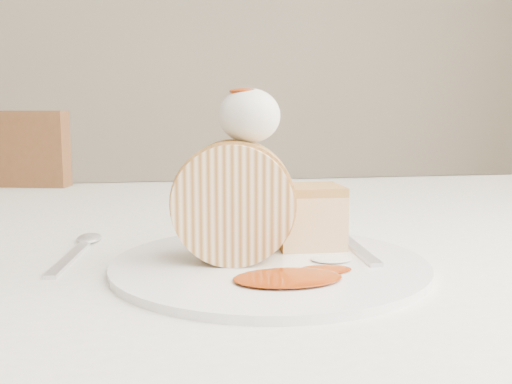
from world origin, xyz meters
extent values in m
cube|color=beige|center=(0.00, 3.00, 1.40)|extent=(5.00, 0.10, 2.80)
cube|color=beige|center=(0.00, 0.20, 0.73)|extent=(1.40, 0.90, 0.04)
cube|color=beige|center=(0.00, 0.65, 0.61)|extent=(1.40, 0.01, 0.28)
cylinder|color=brown|center=(0.62, 0.57, 0.35)|extent=(0.06, 0.06, 0.71)
cube|color=brown|center=(-0.41, 0.83, 0.43)|extent=(0.51, 0.51, 0.04)
cylinder|color=brown|center=(-0.19, 0.96, 0.20)|extent=(0.04, 0.04, 0.41)
cylinder|color=white|center=(0.00, 0.00, 0.75)|extent=(0.28, 0.28, 0.01)
cylinder|color=beige|center=(-0.03, 0.01, 0.81)|extent=(0.11, 0.07, 0.10)
cube|color=tan|center=(0.05, 0.04, 0.78)|extent=(0.06, 0.06, 0.05)
ellipsoid|color=silver|center=(-0.01, 0.01, 0.88)|extent=(0.05, 0.05, 0.05)
ellipsoid|color=#8B2A05|center=(-0.02, 0.01, 0.91)|extent=(0.03, 0.02, 0.01)
cube|color=silver|center=(0.09, 0.02, 0.76)|extent=(0.03, 0.16, 0.00)
cube|color=silver|center=(-0.17, 0.05, 0.75)|extent=(0.04, 0.15, 0.00)
camera|label=1|loc=(-0.09, -0.47, 0.88)|focal=40.00mm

